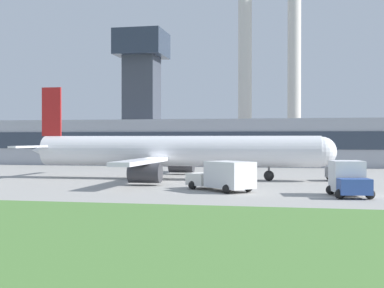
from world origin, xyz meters
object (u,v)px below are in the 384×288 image
object	(u,v)px
airplane	(172,152)
fuel_truck	(224,176)
pushback_tug	(343,172)
baggage_truck	(348,179)
ground_crew_person	(364,180)

from	to	relation	value
airplane	fuel_truck	xyz separation A→B (m)	(6.93, -11.22, -1.61)
pushback_tug	baggage_truck	bearing A→B (deg)	-92.94
pushback_tug	airplane	bearing A→B (deg)	-175.46
airplane	baggage_truck	size ratio (longest dim) A/B	7.04
airplane	fuel_truck	bearing A→B (deg)	-58.31
pushback_tug	fuel_truck	size ratio (longest dim) A/B	0.57
airplane	pushback_tug	bearing A→B (deg)	4.54
airplane	ground_crew_person	world-z (taller)	airplane
airplane	ground_crew_person	distance (m)	19.70
pushback_tug	fuel_truck	bearing A→B (deg)	-128.75
baggage_truck	ground_crew_person	bearing A→B (deg)	72.83
fuel_truck	ground_crew_person	distance (m)	11.44
pushback_tug	ground_crew_person	distance (m)	9.38
airplane	baggage_truck	distance (m)	21.06
ground_crew_person	fuel_truck	bearing A→B (deg)	-163.60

